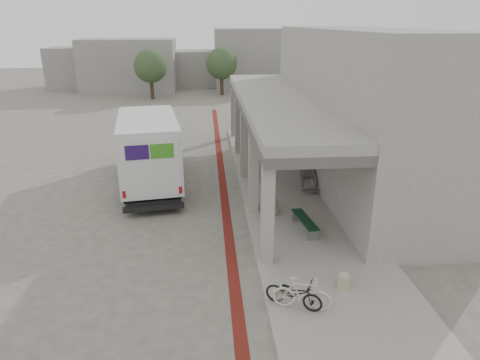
{
  "coord_description": "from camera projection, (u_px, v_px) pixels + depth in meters",
  "views": [
    {
      "loc": [
        0.32,
        -15.31,
        7.31
      ],
      "look_at": [
        1.53,
        -0.05,
        1.6
      ],
      "focal_mm": 32.0,
      "sensor_mm": 36.0,
      "label": 1
    }
  ],
  "objects": [
    {
      "name": "tree_mid",
      "position": [
        222.0,
        64.0,
        43.89
      ],
      "size": [
        3.2,
        3.2,
        4.8
      ],
      "color": "#38281C",
      "rests_on": "ground"
    },
    {
      "name": "bicycle_cream",
      "position": [
        302.0,
        294.0,
        11.21
      ],
      "size": [
        1.63,
        0.87,
        0.94
      ],
      "primitive_type": "imported",
      "rotation": [
        0.0,
        0.0,
        1.28
      ],
      "color": "beige",
      "rests_on": "sidewalk"
    },
    {
      "name": "ground",
      "position": [
        201.0,
        219.0,
        16.83
      ],
      "size": [
        120.0,
        120.0,
        0.0
      ],
      "primitive_type": "plane",
      "color": "#615C53",
      "rests_on": "ground"
    },
    {
      "name": "sidewalk",
      "position": [
        301.0,
        214.0,
        17.1
      ],
      "size": [
        4.4,
        28.0,
        0.12
      ],
      "primitive_type": "cube",
      "color": "gray",
      "rests_on": "ground"
    },
    {
      "name": "bike_lane_stripe",
      "position": [
        224.0,
        198.0,
        18.77
      ],
      "size": [
        0.35,
        40.0,
        0.01
      ],
      "primitive_type": "cube",
      "color": "maroon",
      "rests_on": "ground"
    },
    {
      "name": "tree_left",
      "position": [
        150.0,
        66.0,
        41.5
      ],
      "size": [
        3.2,
        3.2,
        4.8
      ],
      "color": "#38281C",
      "rests_on": "ground"
    },
    {
      "name": "tree_right",
      "position": [
        300.0,
        64.0,
        43.55
      ],
      "size": [
        3.2,
        3.2,
        4.8
      ],
      "color": "#38281C",
      "rests_on": "ground"
    },
    {
      "name": "bollard_far",
      "position": [
        273.0,
        206.0,
        16.85
      ],
      "size": [
        0.43,
        0.43,
        0.65
      ],
      "color": "gray",
      "rests_on": "sidewalk"
    },
    {
      "name": "fedex_truck",
      "position": [
        149.0,
        147.0,
        19.89
      ],
      "size": [
        3.51,
        8.16,
        3.37
      ],
      "rotation": [
        0.0,
        0.0,
        0.14
      ],
      "color": "black",
      "rests_on": "ground"
    },
    {
      "name": "bollard_near",
      "position": [
        344.0,
        279.0,
        12.19
      ],
      "size": [
        0.36,
        0.36,
        0.54
      ],
      "color": "tan",
      "rests_on": "sidewalk"
    },
    {
      "name": "bench",
      "position": [
        305.0,
        222.0,
        15.56
      ],
      "size": [
        0.67,
        1.92,
        0.44
      ],
      "rotation": [
        0.0,
        0.0,
        0.14
      ],
      "color": "slate",
      "rests_on": "sidewalk"
    },
    {
      "name": "transit_building",
      "position": [
        343.0,
        108.0,
        20.35
      ],
      "size": [
        7.6,
        17.0,
        7.0
      ],
      "color": "gray",
      "rests_on": "ground"
    },
    {
      "name": "utility_cabinet",
      "position": [
        305.0,
        170.0,
        20.61
      ],
      "size": [
        0.42,
        0.55,
        0.89
      ],
      "primitive_type": "cube",
      "rotation": [
        0.0,
        0.0,
        0.04
      ],
      "color": "gray",
      "rests_on": "sidewalk"
    },
    {
      "name": "distant_backdrop",
      "position": [
        178.0,
        64.0,
        49.19
      ],
      "size": [
        28.0,
        10.0,
        6.5
      ],
      "color": "gray",
      "rests_on": "ground"
    },
    {
      "name": "bicycle_black",
      "position": [
        294.0,
        293.0,
        11.33
      ],
      "size": [
        1.64,
        1.22,
        0.82
      ],
      "primitive_type": "imported",
      "rotation": [
        0.0,
        0.0,
        1.08
      ],
      "color": "black",
      "rests_on": "sidewalk"
    }
  ]
}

